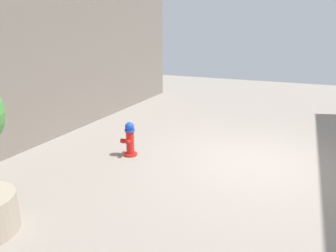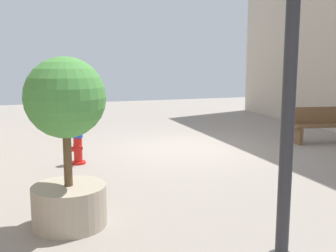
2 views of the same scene
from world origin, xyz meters
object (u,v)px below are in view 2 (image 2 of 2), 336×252
fire_hydrant (78,146)px  street_lamp (291,53)px  planter_tree (67,133)px  bench_near (320,125)px

fire_hydrant → street_lamp: size_ratio=0.22×
fire_hydrant → street_lamp: bearing=107.3°
planter_tree → street_lamp: bearing=138.4°
street_lamp → planter_tree: bearing=-41.6°
bench_near → street_lamp: street_lamp is taller
planter_tree → street_lamp: size_ratio=0.62×
fire_hydrant → planter_tree: (0.47, 3.30, 0.87)m
fire_hydrant → street_lamp: street_lamp is taller
fire_hydrant → bench_near: size_ratio=0.48×
fire_hydrant → planter_tree: planter_tree is taller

